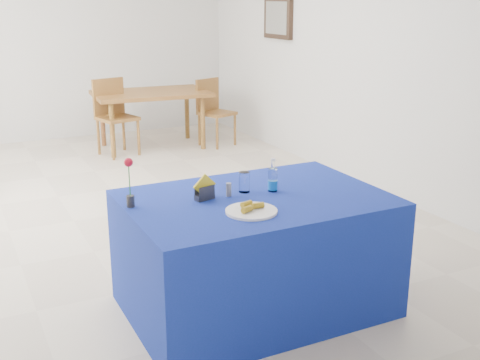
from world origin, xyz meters
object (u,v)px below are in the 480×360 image
object	(u,v)px
plate	(251,211)
chair_bg_left	(113,111)
water_bottle	(273,180)
chair_bg_right	(213,107)
blue_table	(255,253)
oak_table	(151,97)

from	to	relation	value
plate	chair_bg_left	xyz separation A→B (m)	(0.42, 4.63, -0.21)
water_bottle	chair_bg_right	size ratio (longest dim) A/B	0.24
chair_bg_right	blue_table	bearing A→B (deg)	-131.03
plate	blue_table	world-z (taller)	plate
plate	water_bottle	distance (m)	0.43
chair_bg_left	water_bottle	bearing A→B (deg)	-106.04
plate	water_bottle	bearing A→B (deg)	43.92
water_bottle	blue_table	bearing A→B (deg)	-160.03
chair_bg_right	oak_table	bearing A→B (deg)	145.01
plate	oak_table	size ratio (longest dim) A/B	0.20
water_bottle	chair_bg_left	bearing A→B (deg)	88.47
plate	chair_bg_right	world-z (taller)	chair_bg_right
water_bottle	oak_table	world-z (taller)	water_bottle
blue_table	water_bottle	world-z (taller)	water_bottle
chair_bg_right	plate	bearing A→B (deg)	-131.75
oak_table	chair_bg_right	distance (m)	0.84
blue_table	chair_bg_right	xyz separation A→B (m)	(1.61, 4.31, 0.14)
plate	oak_table	xyz separation A→B (m)	(0.97, 4.75, -0.09)
blue_table	chair_bg_right	world-z (taller)	chair_bg_right
blue_table	chair_bg_left	size ratio (longest dim) A/B	1.66
chair_bg_left	chair_bg_right	distance (m)	1.35
water_bottle	oak_table	size ratio (longest dim) A/B	0.14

